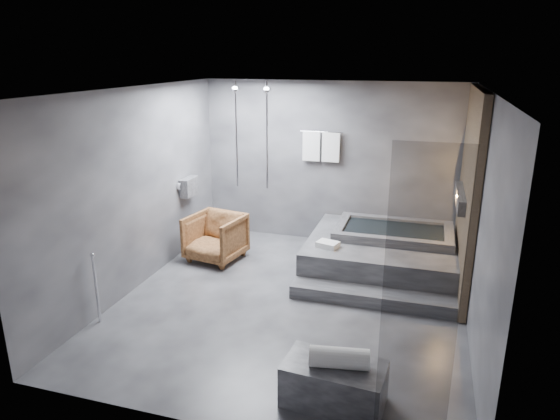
% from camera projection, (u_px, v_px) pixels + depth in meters
% --- Properties ---
extents(room, '(5.00, 5.04, 2.82)m').
position_uv_depth(room, '(327.00, 175.00, 6.36)').
color(room, '#2D2D2F').
rests_on(room, ground).
extents(tub_deck, '(2.20, 2.00, 0.50)m').
position_uv_depth(tub_deck, '(381.00, 254.00, 7.72)').
color(tub_deck, '#323234').
rests_on(tub_deck, ground).
extents(tub_step, '(2.20, 0.36, 0.18)m').
position_uv_depth(tub_step, '(372.00, 297.00, 6.69)').
color(tub_step, '#323234').
rests_on(tub_step, ground).
extents(concrete_bench, '(0.99, 0.60, 0.43)m').
position_uv_depth(concrete_bench, '(334.00, 384.00, 4.73)').
color(concrete_bench, '#333336').
rests_on(concrete_bench, ground).
extents(driftwood_chair, '(0.95, 0.96, 0.76)m').
position_uv_depth(driftwood_chair, '(215.00, 237.00, 8.06)').
color(driftwood_chair, '#452511').
rests_on(driftwood_chair, ground).
extents(rolled_towel, '(0.58, 0.28, 0.20)m').
position_uv_depth(rolled_towel, '(339.00, 358.00, 4.60)').
color(rolled_towel, white).
rests_on(rolled_towel, concrete_bench).
extents(deck_towel, '(0.35, 0.30, 0.08)m').
position_uv_depth(deck_towel, '(328.00, 244.00, 7.32)').
color(deck_towel, silver).
rests_on(deck_towel, tub_deck).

